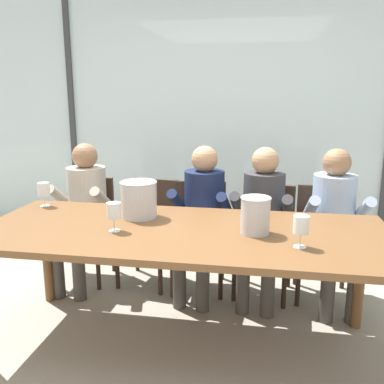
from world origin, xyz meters
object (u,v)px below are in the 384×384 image
(person_navy_polo, at_px, (202,211))
(wine_glass_near_bucket, at_px, (114,212))
(chair_near_curtain, at_px, (87,220))
(person_charcoal_jacket, at_px, (262,214))
(chair_left_of_center, at_px, (151,223))
(chair_near_window_right, at_px, (323,233))
(person_pale_blue_shirt, at_px, (335,218))
(wine_glass_by_left_taster, at_px, (44,190))
(chair_right_of_center, at_px, (266,231))
(ice_bucket_primary, at_px, (139,199))
(chair_center, at_px, (200,227))
(wine_glass_center_pour, at_px, (301,226))
(ice_bucket_secondary, at_px, (255,215))
(person_beige_jumper, at_px, (84,206))
(dining_table, at_px, (182,240))

(person_navy_polo, bearing_deg, wine_glass_near_bucket, -108.38)
(chair_near_curtain, distance_m, person_charcoal_jacket, 1.52)
(person_navy_polo, height_order, wine_glass_near_bucket, person_navy_polo)
(chair_left_of_center, xyz_separation_m, chair_near_window_right, (1.41, -0.03, 0.00))
(person_pale_blue_shirt, xyz_separation_m, wine_glass_by_left_taster, (-2.10, -0.43, 0.22))
(chair_right_of_center, relative_size, ice_bucket_primary, 3.52)
(chair_center, distance_m, wine_glass_near_bucket, 1.15)
(chair_center, relative_size, chair_near_window_right, 1.00)
(chair_left_of_center, height_order, wine_glass_by_left_taster, wine_glass_by_left_taster)
(person_charcoal_jacket, xyz_separation_m, ice_bucket_primary, (-0.80, -0.58, 0.23))
(person_charcoal_jacket, height_order, wine_glass_center_pour, person_charcoal_jacket)
(chair_left_of_center, xyz_separation_m, chair_right_of_center, (0.96, -0.05, 0.00))
(chair_near_curtain, xyz_separation_m, ice_bucket_secondary, (1.46, -0.93, 0.39))
(chair_left_of_center, bearing_deg, wine_glass_near_bucket, -78.42)
(chair_right_of_center, height_order, person_beige_jumper, person_beige_jumper)
(person_navy_polo, bearing_deg, dining_table, -84.75)
(dining_table, xyz_separation_m, wine_glass_center_pour, (0.68, -0.19, 0.19))
(wine_glass_by_left_taster, bearing_deg, dining_table, -17.96)
(wine_glass_near_bucket, bearing_deg, chair_left_of_center, 93.69)
(chair_center, distance_m, ice_bucket_primary, 0.87)
(chair_near_window_right, height_order, ice_bucket_primary, ice_bucket_primary)
(dining_table, height_order, person_beige_jumper, person_beige_jumper)
(chair_near_curtain, relative_size, person_charcoal_jacket, 0.73)
(person_charcoal_jacket, bearing_deg, wine_glass_near_bucket, -128.91)
(chair_center, height_order, person_pale_blue_shirt, person_pale_blue_shirt)
(chair_near_window_right, distance_m, ice_bucket_primary, 1.53)
(dining_table, relative_size, ice_bucket_secondary, 11.33)
(chair_near_curtain, bearing_deg, wine_glass_by_left_taster, -97.35)
(ice_bucket_secondary, bearing_deg, person_navy_polo, 118.70)
(chair_center, distance_m, ice_bucket_secondary, 1.11)
(chair_near_window_right, height_order, wine_glass_by_left_taster, wine_glass_by_left_taster)
(chair_near_window_right, height_order, person_navy_polo, person_navy_polo)
(ice_bucket_secondary, bearing_deg, wine_glass_by_left_taster, 166.92)
(chair_near_curtain, bearing_deg, person_beige_jumper, -75.85)
(dining_table, xyz_separation_m, person_beige_jumper, (-0.99, 0.78, -0.04))
(person_charcoal_jacket, relative_size, ice_bucket_primary, 4.83)
(chair_near_curtain, distance_m, chair_left_of_center, 0.57)
(ice_bucket_secondary, relative_size, wine_glass_by_left_taster, 1.26)
(person_pale_blue_shirt, height_order, wine_glass_by_left_taster, person_pale_blue_shirt)
(person_beige_jumper, xyz_separation_m, person_pale_blue_shirt, (2.00, 0.00, 0.00))
(chair_right_of_center, bearing_deg, person_charcoal_jacket, -98.19)
(chair_near_window_right, distance_m, wine_glass_near_bucket, 1.74)
(chair_right_of_center, distance_m, person_beige_jumper, 1.51)
(chair_near_curtain, bearing_deg, dining_table, -43.65)
(wine_glass_center_pour, bearing_deg, chair_near_curtain, 146.78)
(chair_left_of_center, height_order, person_navy_polo, person_navy_polo)
(wine_glass_by_left_taster, bearing_deg, ice_bucket_primary, -11.06)
(ice_bucket_secondary, bearing_deg, chair_near_curtain, 147.61)
(wine_glass_by_left_taster, bearing_deg, person_charcoal_jacket, 15.47)
(person_charcoal_jacket, bearing_deg, wine_glass_center_pour, -72.92)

